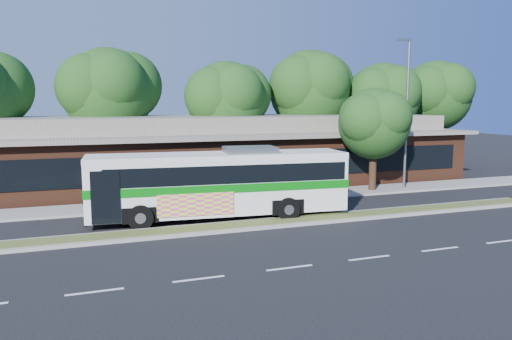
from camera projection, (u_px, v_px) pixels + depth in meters
The scene contains 12 objects.
ground at pixel (306, 225), 21.78m from camera, with size 120.00×120.00×0.00m, color black.
median_strip at pixel (300, 220), 22.33m from camera, with size 26.00×1.10×0.15m, color #525C27.
sidewalk at pixel (255, 198), 27.72m from camera, with size 44.00×2.60×0.12m, color gray.
plaza_building at pixel (221, 151), 33.58m from camera, with size 33.20×11.20×4.45m.
lamp_post at pixel (406, 110), 29.99m from camera, with size 0.93×0.18×9.07m.
tree_bg_b at pixel (115, 91), 33.73m from camera, with size 6.69×6.00×9.00m.
tree_bg_c at pixel (231, 99), 35.60m from camera, with size 6.24×5.60×8.26m.
tree_bg_d at pixel (314, 89), 38.85m from camera, with size 6.91×6.20×9.37m.
tree_bg_e at pixel (386, 98), 40.05m from camera, with size 6.47×5.80×8.50m.
tree_bg_f at pixel (438, 94), 43.01m from camera, with size 6.69×6.00×8.92m.
transit_bus at pixel (220, 179), 22.79m from camera, with size 11.91×3.59×3.30m.
sidewalk_tree at pixel (378, 122), 29.75m from camera, with size 4.70×4.22×6.21m.
Camera 1 is at (-9.40, -19.20, 5.26)m, focal length 35.00 mm.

